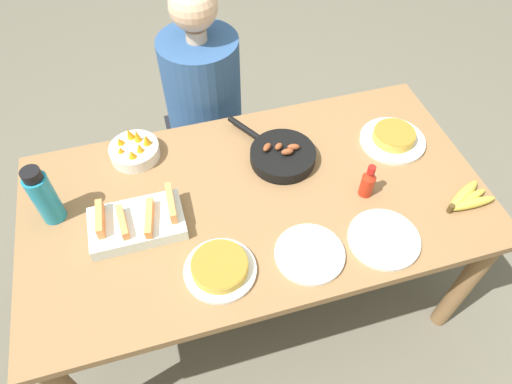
# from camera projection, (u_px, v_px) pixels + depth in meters

# --- Properties ---
(ground_plane) EXTENTS (14.00, 14.00, 0.00)m
(ground_plane) POSITION_uv_depth(u_px,v_px,m) (256.00, 289.00, 2.21)
(ground_plane) COLOR #666051
(dining_table) EXTENTS (1.66, 0.88, 0.72)m
(dining_table) POSITION_uv_depth(u_px,v_px,m) (256.00, 212.00, 1.72)
(dining_table) COLOR olive
(dining_table) RESTS_ON ground_plane
(banana_bunch) EXTENTS (0.20, 0.12, 0.04)m
(banana_bunch) POSITION_uv_depth(u_px,v_px,m) (467.00, 199.00, 1.62)
(banana_bunch) COLOR gold
(banana_bunch) RESTS_ON dining_table
(melon_tray) EXTENTS (0.32, 0.19, 0.10)m
(melon_tray) POSITION_uv_depth(u_px,v_px,m) (137.00, 222.00, 1.54)
(melon_tray) COLOR silver
(melon_tray) RESTS_ON dining_table
(skillet) EXTENTS (0.28, 0.38, 0.08)m
(skillet) POSITION_uv_depth(u_px,v_px,m) (282.00, 155.00, 1.74)
(skillet) COLOR black
(skillet) RESTS_ON dining_table
(frittata_plate_center) EXTENTS (0.26, 0.26, 0.06)m
(frittata_plate_center) POSITION_uv_depth(u_px,v_px,m) (393.00, 138.00, 1.81)
(frittata_plate_center) COLOR silver
(frittata_plate_center) RESTS_ON dining_table
(frittata_plate_side) EXTENTS (0.23, 0.23, 0.05)m
(frittata_plate_side) POSITION_uv_depth(u_px,v_px,m) (220.00, 268.00, 1.44)
(frittata_plate_side) COLOR silver
(frittata_plate_side) RESTS_ON dining_table
(empty_plate_near_front) EXTENTS (0.23, 0.23, 0.02)m
(empty_plate_near_front) POSITION_uv_depth(u_px,v_px,m) (310.00, 254.00, 1.49)
(empty_plate_near_front) COLOR silver
(empty_plate_near_front) RESTS_ON dining_table
(empty_plate_far_left) EXTENTS (0.24, 0.24, 0.02)m
(empty_plate_far_left) POSITION_uv_depth(u_px,v_px,m) (384.00, 239.00, 1.53)
(empty_plate_far_left) COLOR silver
(empty_plate_far_left) RESTS_ON dining_table
(fruit_bowl_mango) EXTENTS (0.19, 0.19, 0.10)m
(fruit_bowl_mango) POSITION_uv_depth(u_px,v_px,m) (135.00, 150.00, 1.75)
(fruit_bowl_mango) COLOR silver
(fruit_bowl_mango) RESTS_ON dining_table
(water_bottle) EXTENTS (0.08, 0.08, 0.24)m
(water_bottle) POSITION_uv_depth(u_px,v_px,m) (44.00, 196.00, 1.51)
(water_bottle) COLOR teal
(water_bottle) RESTS_ON dining_table
(hot_sauce_bottle) EXTENTS (0.05, 0.05, 0.14)m
(hot_sauce_bottle) POSITION_uv_depth(u_px,v_px,m) (368.00, 182.00, 1.61)
(hot_sauce_bottle) COLOR #B72814
(hot_sauce_bottle) RESTS_ON dining_table
(person_figure) EXTENTS (0.38, 0.38, 1.20)m
(person_figure) POSITION_uv_depth(u_px,v_px,m) (207.00, 124.00, 2.22)
(person_figure) COLOR black
(person_figure) RESTS_ON ground_plane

